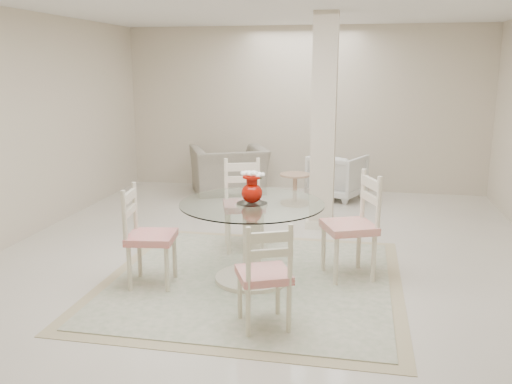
% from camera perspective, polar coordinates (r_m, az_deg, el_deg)
% --- Properties ---
extents(ground, '(7.00, 7.00, 0.00)m').
position_cam_1_polar(ground, '(6.02, 1.09, -6.83)').
color(ground, white).
rests_on(ground, ground).
extents(room_shell, '(6.02, 7.02, 2.71)m').
position_cam_1_polar(room_shell, '(5.66, 1.17, 11.13)').
color(room_shell, beige).
rests_on(room_shell, ground).
extents(column, '(0.30, 0.30, 2.70)m').
position_cam_1_polar(column, '(6.92, 7.15, 7.20)').
color(column, beige).
rests_on(column, ground).
extents(area_rug, '(2.87, 2.87, 0.02)m').
position_cam_1_polar(area_rug, '(5.36, -0.42, -9.28)').
color(area_rug, tan).
rests_on(area_rug, ground).
extents(dining_table, '(1.37, 1.37, 0.79)m').
position_cam_1_polar(dining_table, '(5.23, -0.42, -5.27)').
color(dining_table, beige).
rests_on(dining_table, ground).
extents(red_vase, '(0.23, 0.20, 0.31)m').
position_cam_1_polar(red_vase, '(5.09, -0.42, 0.44)').
color(red_vase, '#AC1005').
rests_on(red_vase, dining_table).
extents(dining_chair_east, '(0.61, 0.61, 1.16)m').
position_cam_1_polar(dining_chair_east, '(5.36, 10.54, -2.68)').
color(dining_chair_east, '#EFE2C5').
rests_on(dining_chair_east, ground).
extents(dining_chair_north, '(0.56, 0.56, 1.13)m').
position_cam_1_polar(dining_chair_north, '(6.15, -1.36, -0.59)').
color(dining_chair_north, '#F6E8CA').
rests_on(dining_chair_north, ground).
extents(dining_chair_west, '(0.48, 0.48, 1.07)m').
position_cam_1_polar(dining_chair_west, '(5.19, -11.72, -3.82)').
color(dining_chair_west, beige).
rests_on(dining_chair_west, ground).
extents(dining_chair_south, '(0.52, 0.52, 0.99)m').
position_cam_1_polar(dining_chair_south, '(4.24, 1.03, -8.04)').
color(dining_chair_south, beige).
rests_on(dining_chair_south, ground).
extents(recliner_taupe, '(1.49, 1.42, 0.76)m').
position_cam_1_polar(recliner_taupe, '(8.93, -2.87, 2.30)').
color(recliner_taupe, '#9D9482').
rests_on(recliner_taupe, ground).
extents(armchair_white, '(1.00, 1.01, 0.71)m').
position_cam_1_polar(armchair_white, '(8.68, 8.55, 1.67)').
color(armchair_white, white).
rests_on(armchair_white, ground).
extents(side_table, '(0.46, 0.46, 0.48)m').
position_cam_1_polar(side_table, '(8.19, 4.11, 0.16)').
color(side_table, tan).
rests_on(side_table, ground).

